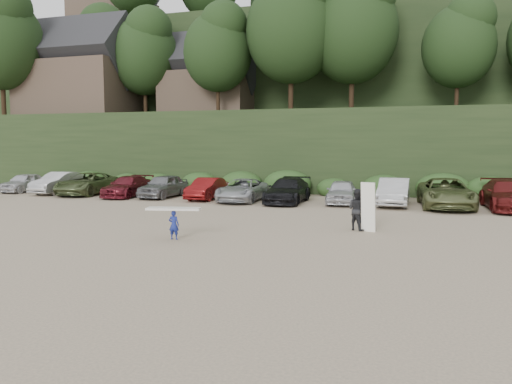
% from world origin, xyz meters
% --- Properties ---
extents(ground, '(120.00, 120.00, 0.00)m').
position_xyz_m(ground, '(0.00, 0.00, 0.00)').
color(ground, tan).
rests_on(ground, ground).
extents(hillside_backdrop, '(90.00, 41.50, 28.00)m').
position_xyz_m(hillside_backdrop, '(-0.26, 35.93, 11.22)').
color(hillside_backdrop, black).
rests_on(hillside_backdrop, ground).
extents(parked_cars, '(39.63, 6.11, 1.65)m').
position_xyz_m(parked_cars, '(-0.85, 10.08, 0.76)').
color(parked_cars, silver).
rests_on(parked_cars, ground).
extents(child_surfer, '(2.09, 1.00, 1.21)m').
position_xyz_m(child_surfer, '(-2.23, -2.69, 0.82)').
color(child_surfer, navy).
rests_on(child_surfer, ground).
extents(adult_surfer, '(1.31, 1.01, 2.04)m').
position_xyz_m(adult_surfer, '(4.17, 1.41, 0.88)').
color(adult_surfer, black).
rests_on(adult_surfer, ground).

